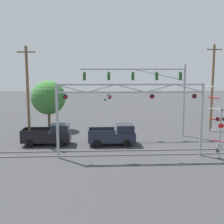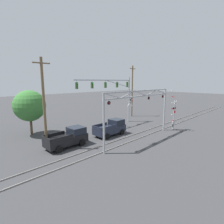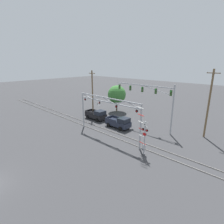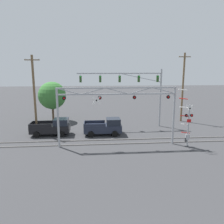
# 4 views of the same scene
# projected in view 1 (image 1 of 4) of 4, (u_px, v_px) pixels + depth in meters

# --- Properties ---
(rail_track_near) EXTENTS (80.00, 0.08, 0.10)m
(rail_track_near) POSITION_uv_depth(u_px,v_px,m) (130.00, 155.00, 24.41)
(rail_track_near) COLOR gray
(rail_track_near) RESTS_ON ground_plane
(rail_track_far) EXTENTS (80.00, 0.08, 0.10)m
(rail_track_far) POSITION_uv_depth(u_px,v_px,m) (128.00, 150.00, 25.83)
(rail_track_far) COLOR gray
(rail_track_far) RESTS_ON ground_plane
(crossing_gantry) EXTENTS (12.48, 0.27, 6.26)m
(crossing_gantry) POSITION_uv_depth(u_px,v_px,m) (130.00, 105.00, 23.50)
(crossing_gantry) COLOR #9EA0A5
(crossing_gantry) RESTS_ON ground_plane
(crossing_signal_mast) EXTENTS (1.72, 0.35, 6.13)m
(crossing_signal_mast) POSITION_uv_depth(u_px,v_px,m) (219.00, 132.00, 23.30)
(crossing_signal_mast) COLOR #9EA0A5
(crossing_signal_mast) RESTS_ON ground_plane
(traffic_signal_span) EXTENTS (11.69, 0.39, 8.10)m
(traffic_signal_span) POSITION_uv_depth(u_px,v_px,m) (156.00, 85.00, 30.95)
(traffic_signal_span) COLOR #9EA0A5
(traffic_signal_span) RESTS_ON ground_plane
(pickup_truck_lead) EXTENTS (4.64, 2.23, 2.06)m
(pickup_truck_lead) POSITION_uv_depth(u_px,v_px,m) (114.00, 135.00, 27.91)
(pickup_truck_lead) COLOR #1E2333
(pickup_truck_lead) RESTS_ON ground_plane
(pickup_truck_following) EXTENTS (4.75, 2.23, 2.06)m
(pickup_truck_following) POSITION_uv_depth(u_px,v_px,m) (49.00, 135.00, 27.94)
(pickup_truck_following) COLOR black
(pickup_truck_following) RESTS_ON ground_plane
(utility_pole_left) EXTENTS (1.80, 0.28, 9.76)m
(utility_pole_left) POSITION_uv_depth(u_px,v_px,m) (28.00, 94.00, 28.16)
(utility_pole_left) COLOR brown
(utility_pole_left) RESTS_ON ground_plane
(utility_pole_right) EXTENTS (1.80, 0.28, 10.47)m
(utility_pole_right) POSITION_uv_depth(u_px,v_px,m) (212.00, 87.00, 34.08)
(utility_pole_right) COLOR brown
(utility_pole_right) RESTS_ON ground_plane
(background_tree_beyond_span) EXTENTS (4.24, 4.24, 6.18)m
(background_tree_beyond_span) POSITION_uv_depth(u_px,v_px,m) (48.00, 98.00, 34.92)
(background_tree_beyond_span) COLOR brown
(background_tree_beyond_span) RESTS_ON ground_plane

